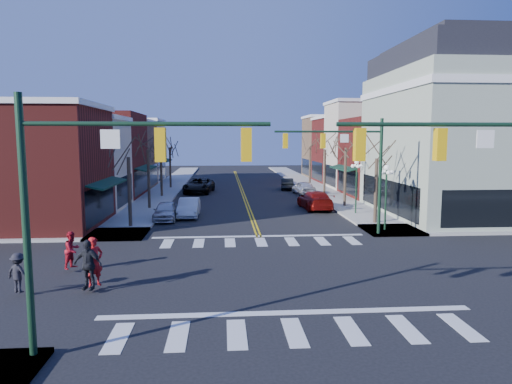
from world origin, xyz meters
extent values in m
plane|color=black|center=(0.00, 0.00, 0.00)|extent=(160.00, 160.00, 0.00)
cube|color=#9E9B93|center=(-8.75, 20.00, 0.07)|extent=(3.50, 70.00, 0.15)
cube|color=#9E9B93|center=(8.75, 20.00, 0.07)|extent=(3.50, 70.00, 0.15)
cube|color=maroon|center=(-15.50, 11.75, 4.00)|extent=(10.00, 8.50, 8.00)
cube|color=beige|center=(-15.50, 19.50, 3.75)|extent=(10.00, 7.00, 7.50)
cube|color=maroon|center=(-15.50, 27.50, 4.25)|extent=(10.00, 9.00, 8.50)
cube|color=#86664A|center=(-15.50, 35.75, 3.90)|extent=(10.00, 7.50, 7.80)
cube|color=beige|center=(-15.50, 43.50, 4.10)|extent=(10.00, 8.00, 8.20)
cube|color=maroon|center=(15.50, 25.75, 4.00)|extent=(10.00, 8.50, 8.00)
cube|color=beige|center=(15.50, 33.50, 5.00)|extent=(10.00, 7.00, 10.00)
cube|color=maroon|center=(15.50, 41.00, 4.25)|extent=(10.00, 8.00, 8.50)
cube|color=#86664A|center=(15.50, 49.00, 4.50)|extent=(10.00, 8.00, 9.00)
cube|color=#9BA891|center=(16.50, 14.50, 5.50)|extent=(12.00, 14.00, 11.00)
cube|color=white|center=(16.50, 14.50, 9.60)|extent=(12.25, 14.25, 0.50)
cube|color=black|center=(16.50, 14.50, 11.90)|extent=(11.40, 13.40, 1.80)
cube|color=black|center=(16.50, 14.50, 13.00)|extent=(9.80, 11.80, 0.60)
cylinder|color=#14331E|center=(-7.40, -7.40, 3.60)|extent=(0.20, 0.20, 7.20)
cylinder|color=#14331E|center=(-4.15, -7.40, 6.40)|extent=(6.50, 0.12, 0.12)
cube|color=gold|center=(-3.83, -7.40, 5.85)|extent=(0.28, 0.28, 0.90)
cube|color=gold|center=(-1.55, -7.40, 5.85)|extent=(0.28, 0.28, 0.90)
cylinder|color=#14331E|center=(4.15, -7.40, 6.40)|extent=(6.50, 0.12, 0.12)
cube|color=gold|center=(3.83, -7.40, 5.85)|extent=(0.28, 0.28, 0.90)
cube|color=gold|center=(1.55, -7.40, 5.85)|extent=(0.28, 0.28, 0.90)
cylinder|color=#14331E|center=(7.40, 7.40, 3.60)|extent=(0.20, 0.20, 7.20)
cylinder|color=#14331E|center=(4.15, 7.40, 6.40)|extent=(6.50, 0.12, 0.12)
cube|color=gold|center=(3.83, 7.40, 5.85)|extent=(0.28, 0.28, 0.90)
cube|color=gold|center=(1.55, 7.40, 5.85)|extent=(0.28, 0.28, 0.90)
cylinder|color=#14331E|center=(8.20, 8.50, 2.00)|extent=(0.12, 0.12, 4.00)
sphere|color=white|center=(8.20, 8.50, 4.15)|extent=(0.36, 0.36, 0.36)
cylinder|color=#14331E|center=(8.20, 15.00, 2.00)|extent=(0.12, 0.12, 4.00)
sphere|color=white|center=(8.20, 15.00, 4.15)|extent=(0.36, 0.36, 0.36)
cylinder|color=#382B21|center=(-8.40, 11.00, 2.38)|extent=(0.24, 0.24, 4.76)
cylinder|color=#382B21|center=(-8.40, 19.00, 2.52)|extent=(0.24, 0.24, 5.04)
cylinder|color=#382B21|center=(-8.40, 27.00, 2.27)|extent=(0.24, 0.24, 4.55)
cylinder|color=#382B21|center=(-8.40, 35.00, 2.45)|extent=(0.24, 0.24, 4.90)
cylinder|color=#382B21|center=(8.40, 11.00, 2.31)|extent=(0.24, 0.24, 4.62)
cylinder|color=#382B21|center=(8.40, 19.00, 2.59)|extent=(0.24, 0.24, 5.18)
cylinder|color=#382B21|center=(8.40, 27.00, 2.42)|extent=(0.24, 0.24, 4.83)
cylinder|color=#382B21|center=(8.40, 35.00, 2.48)|extent=(0.24, 0.24, 4.97)
imported|color=silver|center=(-6.40, 13.80, 0.68)|extent=(1.63, 4.02, 1.37)
imported|color=silver|center=(-4.80, 15.14, 0.71)|extent=(1.56, 4.33, 1.42)
imported|color=black|center=(-4.80, 30.46, 0.83)|extent=(3.54, 6.28, 1.66)
imported|color=maroon|center=(5.60, 18.15, 0.77)|extent=(2.46, 5.45, 1.55)
imported|color=silver|center=(6.40, 28.12, 0.73)|extent=(2.18, 4.47, 1.47)
imported|color=black|center=(5.34, 33.07, 0.66)|extent=(1.87, 4.16, 1.32)
imported|color=red|center=(-7.30, -1.62, 1.14)|extent=(0.84, 0.85, 1.98)
imported|color=#AA1220|center=(-9.01, 1.01, 1.00)|extent=(0.92, 1.01, 1.69)
imported|color=black|center=(-7.46, -1.98, 1.13)|extent=(1.24, 0.77, 1.97)
imported|color=black|center=(-10.00, -2.17, 0.92)|extent=(1.13, 0.89, 1.54)
camera|label=1|loc=(-2.19, -19.68, 6.04)|focal=32.00mm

